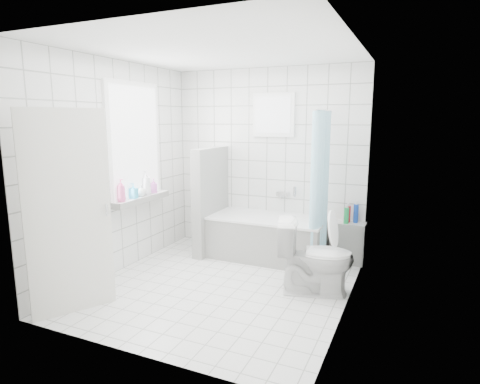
% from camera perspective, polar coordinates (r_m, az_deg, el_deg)
% --- Properties ---
extents(ground, '(3.00, 3.00, 0.00)m').
position_cam_1_polar(ground, '(4.75, -2.78, -13.19)').
color(ground, white).
rests_on(ground, ground).
extents(ceiling, '(3.00, 3.00, 0.00)m').
position_cam_1_polar(ceiling, '(4.41, -3.09, 19.52)').
color(ceiling, white).
rests_on(ceiling, ground).
extents(wall_back, '(2.80, 0.02, 2.60)m').
position_cam_1_polar(wall_back, '(5.76, 3.83, 4.39)').
color(wall_back, white).
rests_on(wall_back, ground).
extents(wall_front, '(2.80, 0.02, 2.60)m').
position_cam_1_polar(wall_front, '(3.15, -15.33, -0.94)').
color(wall_front, white).
rests_on(wall_front, ground).
extents(wall_left, '(0.02, 3.00, 2.60)m').
position_cam_1_polar(wall_left, '(5.18, -16.92, 3.29)').
color(wall_left, white).
rests_on(wall_left, ground).
extents(wall_right, '(0.02, 3.00, 2.60)m').
position_cam_1_polar(wall_right, '(3.97, 15.42, 1.34)').
color(wall_right, white).
rests_on(wall_right, ground).
extents(window_left, '(0.01, 0.90, 1.40)m').
position_cam_1_polar(window_left, '(5.35, -14.62, 6.85)').
color(window_left, white).
rests_on(window_left, wall_left).
extents(window_back, '(0.50, 0.01, 0.50)m').
position_cam_1_polar(window_back, '(5.66, 4.72, 10.86)').
color(window_back, white).
rests_on(window_back, wall_back).
extents(window_sill, '(0.18, 1.02, 0.08)m').
position_cam_1_polar(window_sill, '(5.42, -13.89, -0.98)').
color(window_sill, white).
rests_on(window_sill, wall_left).
extents(door, '(0.43, 0.72, 2.00)m').
position_cam_1_polar(door, '(4.19, -23.19, -2.87)').
color(door, silver).
rests_on(door, ground).
extents(bathtub, '(1.57, 0.77, 0.58)m').
position_cam_1_polar(bathtub, '(5.56, 3.94, -6.45)').
color(bathtub, white).
rests_on(bathtub, ground).
extents(partition_wall, '(0.15, 0.85, 1.50)m').
position_cam_1_polar(partition_wall, '(5.74, -4.17, -1.19)').
color(partition_wall, white).
rests_on(partition_wall, ground).
extents(tiled_ledge, '(0.40, 0.24, 0.55)m').
position_cam_1_polar(tiled_ledge, '(5.56, 15.28, -6.98)').
color(tiled_ledge, white).
rests_on(tiled_ledge, ground).
extents(toilet, '(0.91, 0.66, 0.83)m').
position_cam_1_polar(toilet, '(4.50, 10.67, -9.05)').
color(toilet, white).
rests_on(toilet, ground).
extents(curtain_rod, '(0.02, 0.80, 0.02)m').
position_cam_1_polar(curtain_rod, '(5.10, 11.90, 11.30)').
color(curtain_rod, silver).
rests_on(curtain_rod, wall_back).
extents(shower_curtain, '(0.14, 0.48, 1.78)m').
position_cam_1_polar(shower_curtain, '(5.04, 11.20, 1.06)').
color(shower_curtain, '#4FC2E9').
rests_on(shower_curtain, curtain_rod).
extents(tub_faucet, '(0.18, 0.06, 0.06)m').
position_cam_1_polar(tub_faucet, '(5.71, 6.10, -0.27)').
color(tub_faucet, silver).
rests_on(tub_faucet, wall_back).
extents(sill_bottles, '(0.15, 0.80, 0.33)m').
position_cam_1_polar(sill_bottles, '(5.35, -14.13, 0.71)').
color(sill_bottles, white).
rests_on(sill_bottles, window_sill).
extents(ledge_bottles, '(0.17, 0.16, 0.25)m').
position_cam_1_polar(ledge_bottles, '(5.46, 15.42, -3.08)').
color(ledge_bottles, red).
rests_on(ledge_bottles, tiled_ledge).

